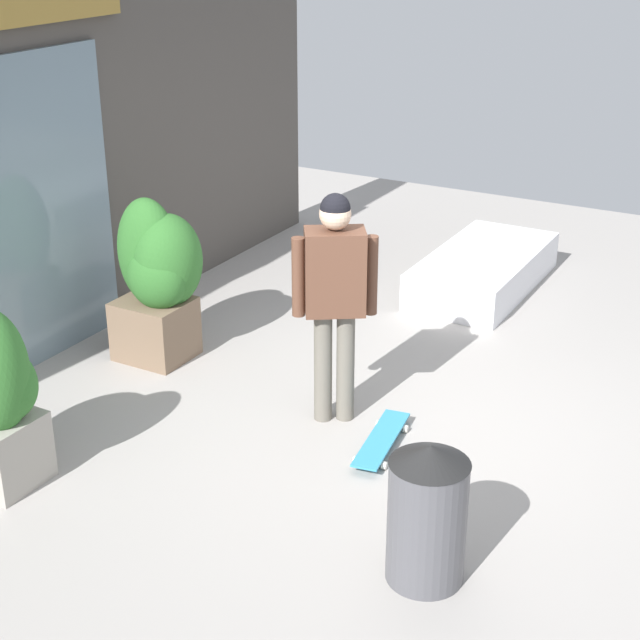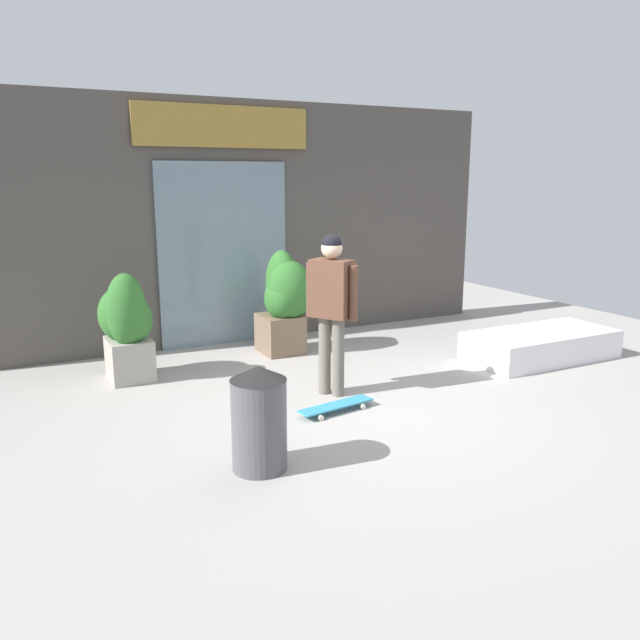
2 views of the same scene
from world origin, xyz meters
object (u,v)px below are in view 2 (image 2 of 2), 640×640
at_px(skateboard, 336,406).
at_px(planter_box_right, 127,324).
at_px(trash_bin, 259,418).
at_px(planter_box_left, 284,299).
at_px(skateboarder, 332,298).

xyz_separation_m(skateboard, planter_box_right, (-1.58, 1.99, 0.59)).
xyz_separation_m(planter_box_right, trash_bin, (0.44, -2.80, -0.23)).
bearing_deg(planter_box_right, planter_box_left, 6.66).
relative_size(planter_box_left, planter_box_right, 1.08).
distance_m(skateboarder, skateboard, 1.10).
distance_m(skateboarder, trash_bin, 1.96).
relative_size(skateboard, planter_box_left, 0.62).
xyz_separation_m(skateboarder, planter_box_right, (-1.78, 1.50, -0.38)).
distance_m(skateboarder, planter_box_left, 1.79).
bearing_deg(skateboard, planter_box_left, -110.26).
distance_m(planter_box_left, trash_bin, 3.44).
distance_m(skateboarder, planter_box_right, 2.36).
xyz_separation_m(skateboard, planter_box_left, (0.46, 2.22, 0.65)).
height_order(skateboarder, trash_bin, skateboarder).
bearing_deg(skateboard, trash_bin, 26.97).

